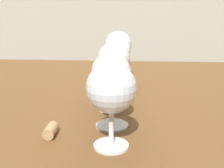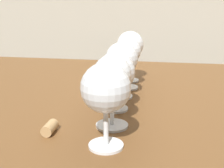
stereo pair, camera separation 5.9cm
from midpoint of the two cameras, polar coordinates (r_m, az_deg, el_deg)
The scene contains 8 objects.
dining_table at distance 0.87m, azimuth 6.02°, elevation -7.03°, with size 1.55×0.88×0.76m.
wine_glass_rose at distance 0.51m, azimuth 2.16°, elevation -1.17°, with size 0.09×0.09×0.15m.
wine_glass_pinot at distance 0.59m, azimuth 2.88°, elevation 1.41°, with size 0.08×0.08×0.15m.
wine_glass_port at distance 0.69m, azimuth 3.13°, elevation 2.07°, with size 0.09×0.09×0.14m.
wine_glass_merlot at distance 0.78m, azimuth 4.03°, elevation 4.62°, with size 0.08×0.08×0.15m.
wine_glass_cabernet at distance 0.86m, azimuth 4.94°, elevation 5.98°, with size 0.08×0.08×0.15m.
wine_glass_white at distance 0.94m, azimuth 5.27°, elevation 7.16°, with size 0.08×0.08×0.16m.
cork at distance 0.60m, azimuth -8.88°, elevation -8.24°, with size 0.02×0.02×0.04m, color tan.
Camera 2 is at (0.07, -0.80, 1.01)m, focal length 48.47 mm.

